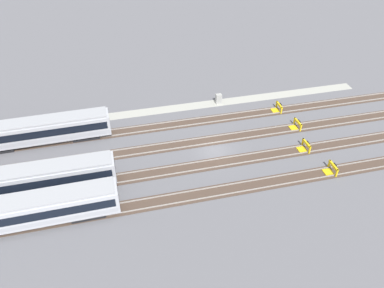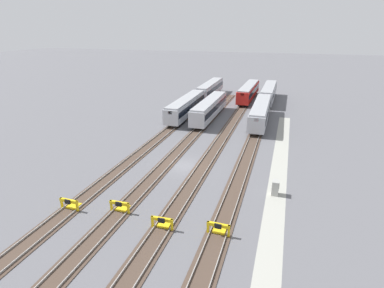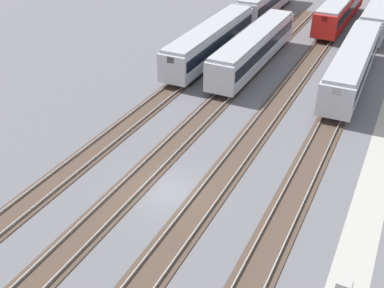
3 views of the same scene
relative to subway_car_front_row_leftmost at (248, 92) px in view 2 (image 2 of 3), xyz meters
The scene contains 17 objects.
ground_plane 40.88m from the subway_car_front_row_leftmost, behind, with size 400.00×400.00×0.00m, color #5B5B60.
service_walkway 41.82m from the subway_car_front_row_leftmost, 167.37° to the right, with size 54.00×2.00×0.01m, color #9E9E93.
rail_track_nearest 41.09m from the subway_car_front_row_leftmost, behind, with size 90.00×2.24×0.21m.
rail_track_near_inner 40.81m from the subway_car_front_row_leftmost, behind, with size 90.00×2.24×0.21m.
rail_track_middle 41.10m from the subway_car_front_row_leftmost, behind, with size 90.00×2.24×0.21m.
rail_track_far_inner 41.95m from the subway_car_front_row_leftmost, 166.60° to the left, with size 90.00×2.24×0.21m.
subway_car_front_row_leftmost is the anchor object (origin of this frame).
subway_car_front_row_left_inner 9.76m from the subway_car_front_row_leftmost, 87.75° to the left, with size 18.02×2.98×3.70m.
subway_car_front_row_centre 4.80m from the subway_car_front_row_leftmost, 89.21° to the right, with size 18.01×2.90×3.70m.
subway_car_front_row_right_inner 19.29m from the subway_car_front_row_leftmost, 165.71° to the right, with size 18.05×3.14×3.70m.
subway_car_front_row_rightmost 19.33m from the subway_car_front_row_leftmost, 165.24° to the left, with size 18.01×2.90×3.70m.
subway_car_back_row_leftmost 21.05m from the subway_car_front_row_leftmost, 152.59° to the left, with size 18.04×3.08×3.70m.
bumper_stop_nearest_track 52.91m from the subway_car_front_row_leftmost, behind, with size 1.35×2.00×1.22m.
bumper_stop_near_inner_track 53.39m from the subway_car_front_row_leftmost, behind, with size 1.38×2.01×1.22m.
bumper_stop_middle_track 52.48m from the subway_car_front_row_leftmost, behind, with size 1.37×2.01×1.22m.
bumper_stop_far_inner_track 54.24m from the subway_car_front_row_leftmost, 169.69° to the left, with size 1.35×2.00×1.22m.
electrical_cabinet 45.50m from the subway_car_front_row_leftmost, 168.63° to the right, with size 0.90×0.73×1.60m.
Camera 2 is at (-32.75, -11.53, 16.34)m, focal length 28.00 mm.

